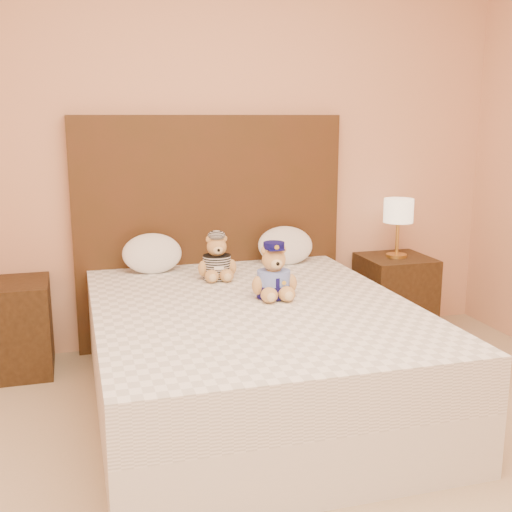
{
  "coord_description": "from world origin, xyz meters",
  "views": [
    {
      "loc": [
        -0.86,
        -1.85,
        1.5
      ],
      "look_at": [
        0.09,
        1.45,
        0.74
      ],
      "focal_mm": 45.0,
      "sensor_mm": 36.0,
      "label": 1
    }
  ],
  "objects_px": {
    "nightstand_left": "(11,328)",
    "pillow_right": "(285,244)",
    "bed": "(253,354)",
    "lamp": "(398,214)",
    "nightstand_right": "(394,296)",
    "teddy_prisoner": "(217,257)",
    "pillow_left": "(152,252)",
    "teddy_police": "(274,270)"
  },
  "relations": [
    {
      "from": "teddy_prisoner",
      "to": "nightstand_right",
      "type": "bearing_deg",
      "value": 14.4
    },
    {
      "from": "bed",
      "to": "lamp",
      "type": "bearing_deg",
      "value": 32.62
    },
    {
      "from": "nightstand_right",
      "to": "teddy_police",
      "type": "distance_m",
      "value": 1.39
    },
    {
      "from": "nightstand_left",
      "to": "nightstand_right",
      "type": "bearing_deg",
      "value": 0.0
    },
    {
      "from": "pillow_left",
      "to": "pillow_right",
      "type": "relative_size",
      "value": 0.99
    },
    {
      "from": "nightstand_left",
      "to": "pillow_left",
      "type": "relative_size",
      "value": 1.51
    },
    {
      "from": "bed",
      "to": "teddy_police",
      "type": "xyz_separation_m",
      "value": [
        0.14,
        0.08,
        0.42
      ]
    },
    {
      "from": "bed",
      "to": "pillow_right",
      "type": "relative_size",
      "value": 5.39
    },
    {
      "from": "pillow_left",
      "to": "pillow_right",
      "type": "xyz_separation_m",
      "value": [
        0.87,
        0.0,
        0.0
      ]
    },
    {
      "from": "lamp",
      "to": "pillow_left",
      "type": "relative_size",
      "value": 1.1
    },
    {
      "from": "bed",
      "to": "nightstand_right",
      "type": "distance_m",
      "value": 1.48
    },
    {
      "from": "bed",
      "to": "nightstand_right",
      "type": "bearing_deg",
      "value": 32.62
    },
    {
      "from": "teddy_prisoner",
      "to": "teddy_police",
      "type": "bearing_deg",
      "value": -63.49
    },
    {
      "from": "nightstand_right",
      "to": "teddy_police",
      "type": "height_order",
      "value": "teddy_police"
    },
    {
      "from": "pillow_left",
      "to": "lamp",
      "type": "bearing_deg",
      "value": -1.04
    },
    {
      "from": "bed",
      "to": "nightstand_left",
      "type": "relative_size",
      "value": 3.64
    },
    {
      "from": "bed",
      "to": "pillow_left",
      "type": "xyz_separation_m",
      "value": [
        -0.41,
        0.83,
        0.4
      ]
    },
    {
      "from": "bed",
      "to": "teddy_prisoner",
      "type": "xyz_separation_m",
      "value": [
        -0.06,
        0.55,
        0.41
      ]
    },
    {
      "from": "bed",
      "to": "nightstand_left",
      "type": "height_order",
      "value": "same"
    },
    {
      "from": "teddy_police",
      "to": "pillow_left",
      "type": "distance_m",
      "value": 0.93
    },
    {
      "from": "lamp",
      "to": "pillow_left",
      "type": "height_order",
      "value": "lamp"
    },
    {
      "from": "lamp",
      "to": "pillow_left",
      "type": "bearing_deg",
      "value": 178.96
    },
    {
      "from": "nightstand_right",
      "to": "pillow_left",
      "type": "bearing_deg",
      "value": 178.96
    },
    {
      "from": "bed",
      "to": "teddy_prisoner",
      "type": "relative_size",
      "value": 7.46
    },
    {
      "from": "lamp",
      "to": "teddy_police",
      "type": "distance_m",
      "value": 1.34
    },
    {
      "from": "nightstand_left",
      "to": "teddy_police",
      "type": "distance_m",
      "value": 1.62
    },
    {
      "from": "nightstand_left",
      "to": "pillow_right",
      "type": "bearing_deg",
      "value": 1.01
    },
    {
      "from": "nightstand_right",
      "to": "teddy_prisoner",
      "type": "height_order",
      "value": "teddy_prisoner"
    },
    {
      "from": "bed",
      "to": "teddy_prisoner",
      "type": "distance_m",
      "value": 0.69
    },
    {
      "from": "nightstand_right",
      "to": "teddy_prisoner",
      "type": "relative_size",
      "value": 2.05
    },
    {
      "from": "lamp",
      "to": "pillow_left",
      "type": "xyz_separation_m",
      "value": [
        -1.66,
        0.03,
        -0.17
      ]
    },
    {
      "from": "lamp",
      "to": "teddy_police",
      "type": "bearing_deg",
      "value": -146.98
    },
    {
      "from": "teddy_prisoner",
      "to": "bed",
      "type": "bearing_deg",
      "value": -79.79
    },
    {
      "from": "bed",
      "to": "pillow_left",
      "type": "height_order",
      "value": "pillow_left"
    },
    {
      "from": "pillow_right",
      "to": "nightstand_right",
      "type": "bearing_deg",
      "value": -2.17
    },
    {
      "from": "nightstand_right",
      "to": "lamp",
      "type": "bearing_deg",
      "value": 180.0
    },
    {
      "from": "nightstand_left",
      "to": "bed",
      "type": "bearing_deg",
      "value": -32.62
    },
    {
      "from": "lamp",
      "to": "pillow_right",
      "type": "distance_m",
      "value": 0.81
    },
    {
      "from": "nightstand_left",
      "to": "pillow_right",
      "type": "xyz_separation_m",
      "value": [
        1.71,
        0.03,
        0.41
      ]
    },
    {
      "from": "pillow_right",
      "to": "nightstand_left",
      "type": "bearing_deg",
      "value": -178.99
    },
    {
      "from": "lamp",
      "to": "pillow_right",
      "type": "height_order",
      "value": "lamp"
    },
    {
      "from": "teddy_police",
      "to": "teddy_prisoner",
      "type": "bearing_deg",
      "value": 114.68
    }
  ]
}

